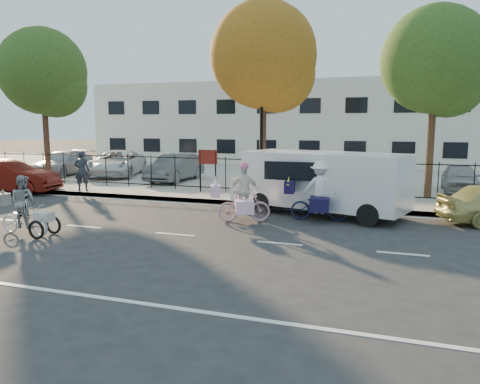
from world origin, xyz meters
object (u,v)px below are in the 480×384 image
at_px(bull_bike, 319,197).
at_px(zebra_trike, 24,212).
at_px(lot_car_d, 460,178).
at_px(white_van, 321,180).
at_px(pedestrian, 82,171).
at_px(lot_car_a, 63,163).
at_px(lamppost, 262,122).
at_px(red_sedan, 7,177).
at_px(lot_car_b, 117,163).
at_px(unicorn_bike, 243,200).
at_px(lot_car_c, 175,167).

bearing_deg(bull_bike, zebra_trike, 113.17).
bearing_deg(lot_car_d, white_van, -127.39).
height_order(zebra_trike, pedestrian, pedestrian).
bearing_deg(lot_car_a, lamppost, -23.10).
relative_size(zebra_trike, red_sedan, 0.44).
bearing_deg(lot_car_a, lot_car_b, 2.43).
distance_m(white_van, lot_car_b, 14.07).
distance_m(white_van, lot_car_a, 16.72).
bearing_deg(red_sedan, lot_car_b, -25.92).
distance_m(zebra_trike, lot_car_a, 14.31).
xyz_separation_m(unicorn_bike, lot_car_c, (-6.19, 7.59, 0.13)).
bearing_deg(red_sedan, lot_car_c, -59.52).
distance_m(zebra_trike, lot_car_c, 11.23).
bearing_deg(lot_car_c, red_sedan, -135.48).
height_order(zebra_trike, lot_car_c, zebra_trike).
bearing_deg(red_sedan, pedestrian, -88.23).
bearing_deg(pedestrian, lot_car_c, -141.75).
relative_size(unicorn_bike, red_sedan, 0.43).
height_order(white_van, pedestrian, white_van).
bearing_deg(lot_car_a, zebra_trike, -62.24).
relative_size(red_sedan, lot_car_b, 0.87).
bearing_deg(white_van, lot_car_b, 168.24).
height_order(lamppost, zebra_trike, lamppost).
xyz_separation_m(lamppost, white_van, (2.85, -2.60, -1.95)).
height_order(lot_car_a, lot_car_c, lot_car_c).
distance_m(white_van, red_sedan, 13.77).
relative_size(pedestrian, lot_car_c, 0.42).
relative_size(unicorn_bike, lot_car_c, 0.46).
bearing_deg(lot_car_c, bull_bike, -38.01).
distance_m(lamppost, unicorn_bike, 5.22).
relative_size(lamppost, bull_bike, 2.08).
distance_m(lamppost, lot_car_a, 13.39).
bearing_deg(zebra_trike, lot_car_a, 36.63).
xyz_separation_m(lamppost, pedestrian, (-7.66, -1.40, -2.09)).
relative_size(lamppost, red_sedan, 0.98).
distance_m(white_van, pedestrian, 10.58).
distance_m(bull_bike, pedestrian, 10.85).
xyz_separation_m(bull_bike, white_van, (-0.11, 1.01, 0.40)).
xyz_separation_m(red_sedan, lot_car_b, (1.38, 6.37, 0.13)).
xyz_separation_m(lamppost, lot_car_d, (7.78, 3.51, -2.37)).
bearing_deg(lot_car_d, red_sedan, -161.21).
distance_m(zebra_trike, lot_car_d, 16.88).
height_order(zebra_trike, lot_car_d, zebra_trike).
height_order(bull_bike, red_sedan, bull_bike).
distance_m(lamppost, red_sedan, 11.41).
distance_m(unicorn_bike, lot_car_b, 13.43).
bearing_deg(lot_car_b, unicorn_bike, -57.60).
height_order(lot_car_c, lot_car_d, lot_car_c).
bearing_deg(bull_bike, lot_car_c, 43.19).
bearing_deg(lot_car_c, zebra_trike, -84.42).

